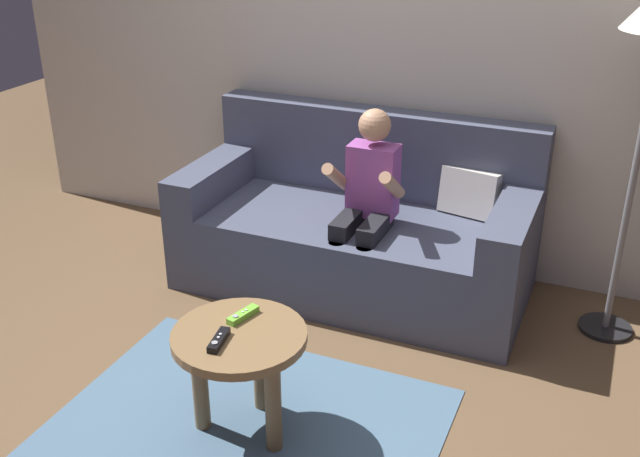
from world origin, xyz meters
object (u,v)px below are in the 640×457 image
object	(u,v)px
couch	(359,230)
game_remote_black_near_edge	(219,340)
game_remote_lime_center	(243,315)
person_seated_on_couch	(366,200)
coffee_table	(241,353)

from	to	relation	value
couch	game_remote_black_near_edge	distance (m)	1.35
game_remote_lime_center	game_remote_black_near_edge	bearing A→B (deg)	-89.39
person_seated_on_couch	game_remote_black_near_edge	world-z (taller)	person_seated_on_couch
game_remote_black_near_edge	game_remote_lime_center	world-z (taller)	same
couch	person_seated_on_couch	distance (m)	0.32
coffee_table	game_remote_black_near_edge	distance (m)	0.14
game_remote_lime_center	person_seated_on_couch	bearing A→B (deg)	82.87
person_seated_on_couch	game_remote_lime_center	world-z (taller)	person_seated_on_couch
person_seated_on_couch	game_remote_lime_center	bearing A→B (deg)	-97.13
game_remote_black_near_edge	game_remote_lime_center	xyz separation A→B (m)	(-0.00, 0.18, 0.00)
coffee_table	game_remote_lime_center	size ratio (longest dim) A/B	3.38
couch	game_remote_lime_center	size ratio (longest dim) A/B	11.85
coffee_table	game_remote_black_near_edge	xyz separation A→B (m)	(-0.03, -0.09, 0.10)
couch	coffee_table	distance (m)	1.25
person_seated_on_couch	coffee_table	xyz separation A→B (m)	(-0.09, -1.06, -0.20)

